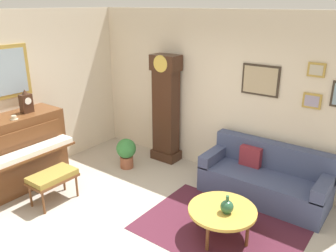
% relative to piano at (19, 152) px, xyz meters
% --- Properties ---
extents(ground_plane, '(6.40, 6.00, 0.10)m').
position_rel_piano_xyz_m(ground_plane, '(2.23, 0.11, -0.67)').
color(ground_plane, '#B2A899').
extents(wall_left, '(0.13, 4.90, 2.80)m').
position_rel_piano_xyz_m(wall_left, '(-0.37, 0.10, 0.79)').
color(wall_left, beige).
rests_on(wall_left, ground_plane).
extents(wall_back, '(5.30, 0.13, 2.80)m').
position_rel_piano_xyz_m(wall_back, '(2.25, 2.51, 0.79)').
color(wall_back, beige).
rests_on(wall_back, ground_plane).
extents(area_rug, '(2.10, 1.50, 0.01)m').
position_rel_piano_xyz_m(area_rug, '(3.20, 0.89, -0.61)').
color(area_rug, '#4C1E2D').
rests_on(area_rug, ground_plane).
extents(piano, '(0.87, 1.44, 1.22)m').
position_rel_piano_xyz_m(piano, '(0.00, 0.00, 0.00)').
color(piano, brown).
rests_on(piano, ground_plane).
extents(piano_bench, '(0.42, 0.70, 0.48)m').
position_rel_piano_xyz_m(piano_bench, '(0.83, 0.01, -0.21)').
color(piano_bench, brown).
rests_on(piano_bench, ground_plane).
extents(grandfather_clock, '(0.52, 0.34, 2.03)m').
position_rel_piano_xyz_m(grandfather_clock, '(1.28, 2.26, 0.35)').
color(grandfather_clock, '#3D2316').
rests_on(grandfather_clock, ground_plane).
extents(couch, '(1.90, 0.80, 0.84)m').
position_rel_piano_xyz_m(couch, '(3.35, 2.06, -0.30)').
color(couch, '#424C70').
rests_on(couch, ground_plane).
extents(coffee_table, '(0.88, 0.88, 0.40)m').
position_rel_piano_xyz_m(coffee_table, '(3.28, 0.80, -0.24)').
color(coffee_table, gold).
rests_on(coffee_table, ground_plane).
extents(mantel_clock, '(0.13, 0.18, 0.38)m').
position_rel_piano_xyz_m(mantel_clock, '(0.00, 0.24, 0.78)').
color(mantel_clock, '#3D2316').
rests_on(mantel_clock, piano).
extents(teacup, '(0.12, 0.12, 0.06)m').
position_rel_piano_xyz_m(teacup, '(0.16, -0.08, 0.63)').
color(teacup, beige).
rests_on(teacup, piano).
extents(green_jug, '(0.17, 0.17, 0.24)m').
position_rel_piano_xyz_m(green_jug, '(3.36, 0.76, -0.13)').
color(green_jug, '#234C33').
rests_on(green_jug, coffee_table).
extents(potted_plant, '(0.36, 0.36, 0.56)m').
position_rel_piano_xyz_m(potted_plant, '(0.92, 1.52, -0.29)').
color(potted_plant, '#935138').
rests_on(potted_plant, ground_plane).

